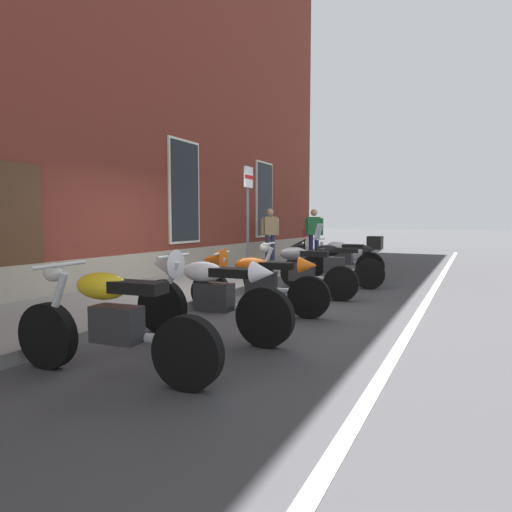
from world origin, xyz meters
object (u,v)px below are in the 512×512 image
object	(u,v)px
motorcycle_grey_naked	(298,271)
parking_sign	(248,206)
motorcycle_orange_sport	(252,278)
pedestrian_tan_coat	(270,232)
motorcycle_white_sport	(205,291)
motorcycle_silver_touring	(346,256)
motorcycle_black_sport	(328,261)
motorcycle_yellow_naked	(110,323)
pedestrian_striped_shirt	(314,232)

from	to	relation	value
motorcycle_grey_naked	parking_sign	bearing A→B (deg)	56.48
motorcycle_orange_sport	pedestrian_tan_coat	bearing A→B (deg)	22.86
motorcycle_white_sport	motorcycle_silver_touring	bearing A→B (deg)	-0.54
motorcycle_black_sport	parking_sign	xyz separation A→B (m)	(-0.37, 1.66, 1.15)
motorcycle_silver_touring	pedestrian_tan_coat	xyz separation A→B (m)	(2.12, 2.98, 0.50)
motorcycle_orange_sport	motorcycle_black_sport	xyz separation A→B (m)	(2.97, -0.22, 0.02)
motorcycle_yellow_naked	motorcycle_silver_touring	distance (m)	7.42
motorcycle_yellow_naked	motorcycle_orange_sport	xyz separation A→B (m)	(2.89, 0.08, 0.05)
motorcycle_white_sport	motorcycle_black_sport	distance (m)	4.42
motorcycle_yellow_naked	parking_sign	distance (m)	5.82
pedestrian_striped_shirt	parking_sign	world-z (taller)	parking_sign
motorcycle_yellow_naked	motorcycle_silver_touring	world-z (taller)	motorcycle_silver_touring
pedestrian_tan_coat	motorcycle_white_sport	bearing A→B (deg)	-160.14
motorcycle_yellow_naked	motorcycle_grey_naked	xyz separation A→B (m)	(4.45, -0.04, -0.01)
motorcycle_black_sport	pedestrian_tan_coat	world-z (taller)	pedestrian_tan_coat
motorcycle_white_sport	pedestrian_tan_coat	bearing A→B (deg)	19.86
motorcycle_grey_naked	parking_sign	world-z (taller)	parking_sign
motorcycle_yellow_naked	pedestrian_striped_shirt	size ratio (longest dim) A/B	1.32
motorcycle_silver_touring	parking_sign	bearing A→B (deg)	140.04
motorcycle_yellow_naked	motorcycle_orange_sport	size ratio (longest dim) A/B	1.00
motorcycle_black_sport	motorcycle_silver_touring	world-z (taller)	motorcycle_silver_touring
motorcycle_silver_touring	motorcycle_yellow_naked	bearing A→B (deg)	179.23
motorcycle_orange_sport	motorcycle_grey_naked	bearing A→B (deg)	-4.23
motorcycle_white_sport	parking_sign	xyz separation A→B (m)	(4.04, 1.56, 1.14)
motorcycle_yellow_naked	motorcycle_grey_naked	world-z (taller)	motorcycle_yellow_naked
pedestrian_striped_shirt	motorcycle_white_sport	bearing A→B (deg)	-168.75
motorcycle_black_sport	parking_sign	bearing A→B (deg)	102.66
motorcycle_silver_touring	motorcycle_grey_naked	bearing A→B (deg)	178.76
motorcycle_orange_sport	pedestrian_tan_coat	size ratio (longest dim) A/B	1.31
motorcycle_yellow_naked	motorcycle_black_sport	distance (m)	5.86
motorcycle_black_sport	pedestrian_tan_coat	xyz separation A→B (m)	(3.67, 3.02, 0.49)
pedestrian_tan_coat	parking_sign	xyz separation A→B (m)	(-4.05, -1.36, 0.66)
motorcycle_white_sport	motorcycle_orange_sport	xyz separation A→B (m)	(1.45, 0.12, -0.03)
motorcycle_black_sport	pedestrian_striped_shirt	world-z (taller)	pedestrian_striped_shirt
motorcycle_yellow_naked	motorcycle_silver_touring	bearing A→B (deg)	-0.77
motorcycle_orange_sport	motorcycle_grey_naked	distance (m)	1.57
pedestrian_striped_shirt	motorcycle_silver_touring	bearing A→B (deg)	-148.08
motorcycle_yellow_naked	motorcycle_grey_naked	size ratio (longest dim) A/B	1.01
motorcycle_black_sport	pedestrian_tan_coat	distance (m)	4.78
motorcycle_black_sport	pedestrian_tan_coat	bearing A→B (deg)	39.43
motorcycle_grey_naked	motorcycle_white_sport	bearing A→B (deg)	-179.85
motorcycle_orange_sport	motorcycle_black_sport	bearing A→B (deg)	-4.31
motorcycle_yellow_naked	motorcycle_grey_naked	distance (m)	4.45
motorcycle_silver_touring	parking_sign	world-z (taller)	parking_sign
motorcycle_white_sport	pedestrian_striped_shirt	size ratio (longest dim) A/B	1.28
motorcycle_yellow_naked	parking_sign	world-z (taller)	parking_sign
motorcycle_orange_sport	motorcycle_silver_touring	xyz separation A→B (m)	(4.52, -0.18, 0.01)
motorcycle_orange_sport	pedestrian_striped_shirt	xyz separation A→B (m)	(7.46, 1.65, 0.51)
motorcycle_white_sport	pedestrian_tan_coat	size ratio (longest dim) A/B	1.27
motorcycle_grey_naked	pedestrian_tan_coat	distance (m)	5.88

